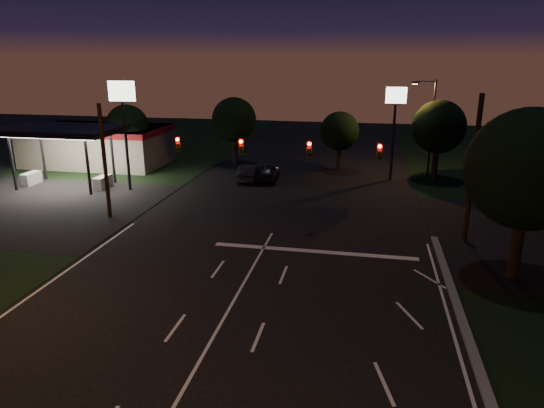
% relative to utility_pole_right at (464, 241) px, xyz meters
% --- Properties ---
extents(ground, '(140.00, 140.00, 0.00)m').
position_rel_utility_pole_right_xyz_m(ground, '(-12.00, -15.00, 0.00)').
color(ground, black).
rests_on(ground, ground).
extents(cross_street_left, '(20.00, 16.00, 0.02)m').
position_rel_utility_pole_right_xyz_m(cross_street_left, '(-32.00, 1.00, 0.00)').
color(cross_street_left, black).
rests_on(cross_street_left, ground).
extents(stop_bar, '(12.00, 0.50, 0.01)m').
position_rel_utility_pole_right_xyz_m(stop_bar, '(-9.00, -3.50, 0.01)').
color(stop_bar, silver).
rests_on(stop_bar, ground).
extents(utility_pole_right, '(0.30, 0.30, 9.00)m').
position_rel_utility_pole_right_xyz_m(utility_pole_right, '(0.00, 0.00, 0.00)').
color(utility_pole_right, black).
rests_on(utility_pole_right, ground).
extents(utility_pole_left, '(0.28, 0.28, 8.00)m').
position_rel_utility_pole_right_xyz_m(utility_pole_left, '(-24.00, 0.00, 0.00)').
color(utility_pole_left, black).
rests_on(utility_pole_left, ground).
extents(signal_span, '(24.00, 0.40, 1.56)m').
position_rel_utility_pole_right_xyz_m(signal_span, '(-12.00, -0.04, 5.50)').
color(signal_span, black).
rests_on(signal_span, ground).
extents(gas_station, '(14.20, 16.10, 5.25)m').
position_rel_utility_pole_right_xyz_m(gas_station, '(-33.86, 15.39, 2.38)').
color(gas_station, gray).
rests_on(gas_station, ground).
extents(pole_sign_left_near, '(2.20, 0.30, 9.10)m').
position_rel_utility_pole_right_xyz_m(pole_sign_left_near, '(-26.00, 7.00, 6.98)').
color(pole_sign_left_near, black).
rests_on(pole_sign_left_near, ground).
extents(pole_sign_right, '(1.80, 0.30, 8.40)m').
position_rel_utility_pole_right_xyz_m(pole_sign_right, '(-4.00, 15.00, 6.24)').
color(pole_sign_right, black).
rests_on(pole_sign_right, ground).
extents(street_light_right_far, '(2.20, 0.35, 9.00)m').
position_rel_utility_pole_right_xyz_m(street_light_right_far, '(-0.76, 17.00, 5.24)').
color(street_light_right_far, black).
rests_on(street_light_right_far, ground).
extents(tree_right_near, '(6.00, 6.00, 8.76)m').
position_rel_utility_pole_right_xyz_m(tree_right_near, '(1.53, -4.83, 5.68)').
color(tree_right_near, black).
rests_on(tree_right_near, ground).
extents(tree_far_a, '(4.20, 4.20, 6.42)m').
position_rel_utility_pole_right_xyz_m(tree_far_a, '(-29.98, 15.12, 4.26)').
color(tree_far_a, black).
rests_on(tree_far_a, ground).
extents(tree_far_b, '(4.60, 4.60, 6.98)m').
position_rel_utility_pole_right_xyz_m(tree_far_b, '(-19.98, 19.13, 4.61)').
color(tree_far_b, black).
rests_on(tree_far_b, ground).
extents(tree_far_c, '(3.80, 3.80, 5.86)m').
position_rel_utility_pole_right_xyz_m(tree_far_c, '(-8.98, 18.10, 3.90)').
color(tree_far_c, black).
rests_on(tree_far_c, ground).
extents(tree_far_d, '(4.80, 4.80, 7.30)m').
position_rel_utility_pole_right_xyz_m(tree_far_d, '(0.02, 16.13, 4.83)').
color(tree_far_d, black).
rests_on(tree_far_d, ground).
extents(tree_far_e, '(4.00, 4.00, 6.18)m').
position_rel_utility_pole_right_xyz_m(tree_far_e, '(8.02, 14.11, 4.11)').
color(tree_far_e, black).
rests_on(tree_far_e, ground).
extents(car_oncoming_a, '(2.10, 4.69, 1.57)m').
position_rel_utility_pole_right_xyz_m(car_oncoming_a, '(-15.12, 12.58, 0.78)').
color(car_oncoming_a, black).
rests_on(car_oncoming_a, ground).
extents(car_oncoming_b, '(2.08, 4.65, 1.48)m').
position_rel_utility_pole_right_xyz_m(car_oncoming_b, '(-16.85, 12.22, 0.74)').
color(car_oncoming_b, black).
rests_on(car_oncoming_b, ground).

